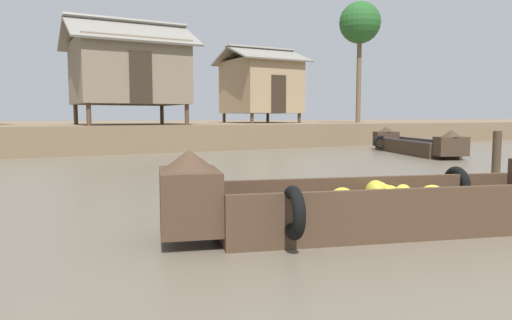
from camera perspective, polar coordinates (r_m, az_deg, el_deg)
The scene contains 8 objects.
ground_plane at distance 10.62m, azimuth -3.54°, elevation -1.69°, with size 300.00×300.00×0.00m, color #665B4C.
riverbank_strip at distance 26.54m, azimuth -18.91°, elevation 3.25°, with size 160.00×20.00×0.97m, color #756047.
banana_boat at distance 5.54m, azimuth 15.70°, elevation -4.76°, with size 5.07×2.27×0.95m.
fishing_skiff_distant at distance 17.29m, azimuth 18.50°, elevation 1.70°, with size 2.77×5.30×0.89m.
stilt_house_left at distance 19.00m, azimuth -15.11°, elevation 10.25°, with size 4.62×3.97×3.99m.
stilt_house_mid_left at distance 24.30m, azimuth 0.56°, elevation 8.95°, with size 3.76×4.03×3.81m.
palm_tree_far at distance 25.59m, azimuth 12.42°, elevation 15.72°, with size 2.10×2.10×6.14m.
mooring_post at distance 8.98m, azimuth 27.00°, elevation -0.18°, with size 0.14×0.14×1.04m, color #423323.
Camera 1 is at (-4.46, 0.44, 1.29)m, focal length 33.15 mm.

